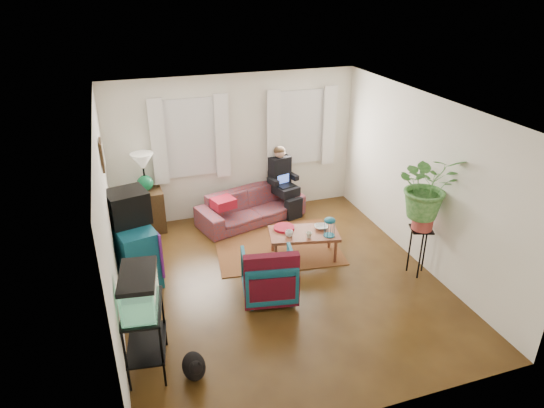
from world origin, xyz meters
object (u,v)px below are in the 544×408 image
object	(u,v)px
aquarium_stand	(146,338)
side_table	(148,210)
armchair	(269,273)
sofa	(251,202)
dresser	(134,251)
coffee_table	(303,245)
plant_stand	(418,251)

from	to	relation	value
aquarium_stand	side_table	bearing A→B (deg)	92.33
aquarium_stand	armchair	world-z (taller)	aquarium_stand
sofa	aquarium_stand	distance (m)	3.82
sofa	dresser	xyz separation A→B (m)	(-2.14, -1.23, 0.06)
sofa	dresser	bearing A→B (deg)	-166.03
side_table	dresser	bearing A→B (deg)	-103.00
side_table	coffee_table	size ratio (longest dim) A/B	0.70
aquarium_stand	plant_stand	distance (m)	4.08
armchair	plant_stand	bearing A→B (deg)	-173.78
sofa	aquarium_stand	size ratio (longest dim) A/B	2.31
armchair	coffee_table	world-z (taller)	armchair
armchair	plant_stand	world-z (taller)	plant_stand
dresser	plant_stand	world-z (taller)	dresser
aquarium_stand	armchair	bearing A→B (deg)	34.72
dresser	coffee_table	world-z (taller)	dresser
aquarium_stand	coffee_table	bearing A→B (deg)	41.25
sofa	plant_stand	size ratio (longest dim) A/B	2.54
sofa	aquarium_stand	world-z (taller)	aquarium_stand
dresser	aquarium_stand	bearing A→B (deg)	-104.03
armchair	dresser	bearing A→B (deg)	-21.52
dresser	plant_stand	distance (m)	4.20
side_table	dresser	distance (m)	1.51
sofa	plant_stand	bearing A→B (deg)	-68.63
side_table	coffee_table	xyz separation A→B (m)	(2.23, -1.73, -0.15)
aquarium_stand	armchair	size ratio (longest dim) A/B	1.15
plant_stand	aquarium_stand	bearing A→B (deg)	-170.11
coffee_table	plant_stand	size ratio (longest dim) A/B	1.40
side_table	sofa	bearing A→B (deg)	-7.76
side_table	plant_stand	size ratio (longest dim) A/B	0.98
dresser	coffee_table	size ratio (longest dim) A/B	0.92
dresser	armchair	distance (m)	2.03
sofa	side_table	xyz separation A→B (m)	(-1.80, 0.24, -0.01)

